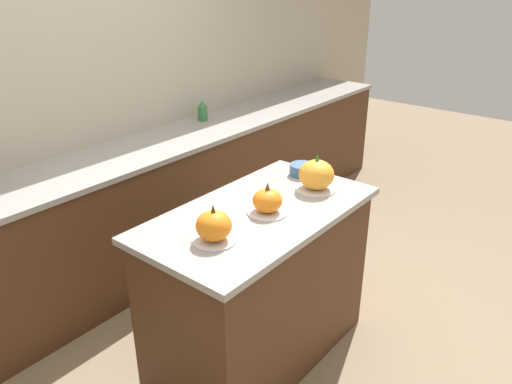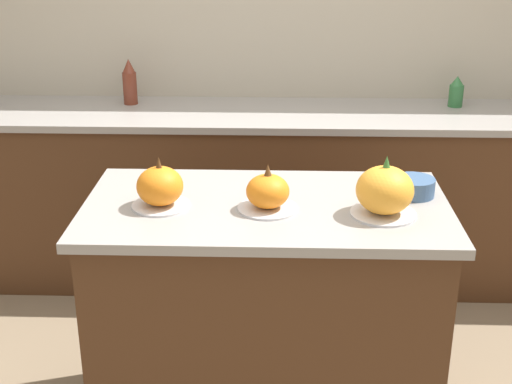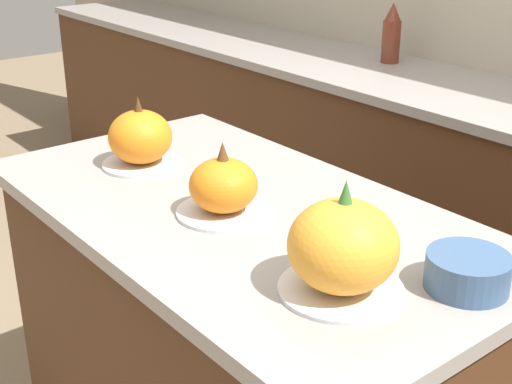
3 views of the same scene
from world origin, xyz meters
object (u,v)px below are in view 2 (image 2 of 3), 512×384
at_px(pumpkin_cake_right, 385,191).
at_px(bottle_short, 456,92).
at_px(pumpkin_cake_left, 160,187).
at_px(pumpkin_cake_center, 268,193).
at_px(mixing_bowl, 414,187).
at_px(bottle_tall, 130,83).

height_order(pumpkin_cake_right, bottle_short, pumpkin_cake_right).
distance_m(pumpkin_cake_left, bottle_short, 1.91).
relative_size(pumpkin_cake_center, mixing_bowl, 1.40).
height_order(pumpkin_cake_left, bottle_tall, bottle_tall).
bearing_deg(mixing_bowl, pumpkin_cake_right, -126.36).
height_order(pumpkin_cake_left, mixing_bowl, pumpkin_cake_left).
xyz_separation_m(bottle_tall, mixing_bowl, (1.27, -1.24, -0.09)).
height_order(pumpkin_cake_center, pumpkin_cake_right, pumpkin_cake_right).
xyz_separation_m(pumpkin_cake_right, bottle_tall, (-1.14, 1.42, 0.04)).
bearing_deg(pumpkin_cake_left, pumpkin_cake_center, -1.99).
bearing_deg(pumpkin_cake_left, bottle_tall, 105.31).
distance_m(pumpkin_cake_center, mixing_bowl, 0.55).
relative_size(pumpkin_cake_left, pumpkin_cake_center, 0.97).
height_order(pumpkin_cake_left, pumpkin_cake_right, pumpkin_cake_right).
bearing_deg(mixing_bowl, pumpkin_cake_left, -171.54).
height_order(pumpkin_cake_left, pumpkin_cake_center, pumpkin_cake_left).
bearing_deg(bottle_short, pumpkin_cake_center, -124.43).
distance_m(pumpkin_cake_left, pumpkin_cake_center, 0.37).
distance_m(pumpkin_cake_right, mixing_bowl, 0.23).
bearing_deg(pumpkin_cake_right, pumpkin_cake_left, 176.53).
relative_size(pumpkin_cake_left, bottle_tall, 0.85).
distance_m(pumpkin_cake_right, bottle_short, 1.53).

